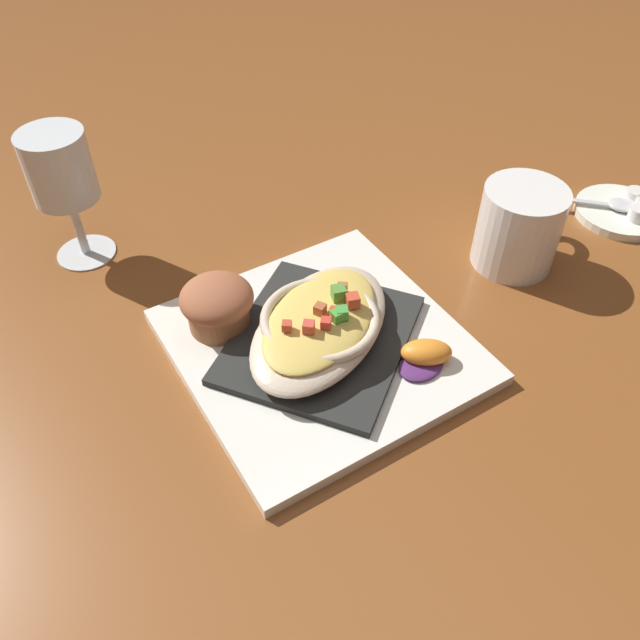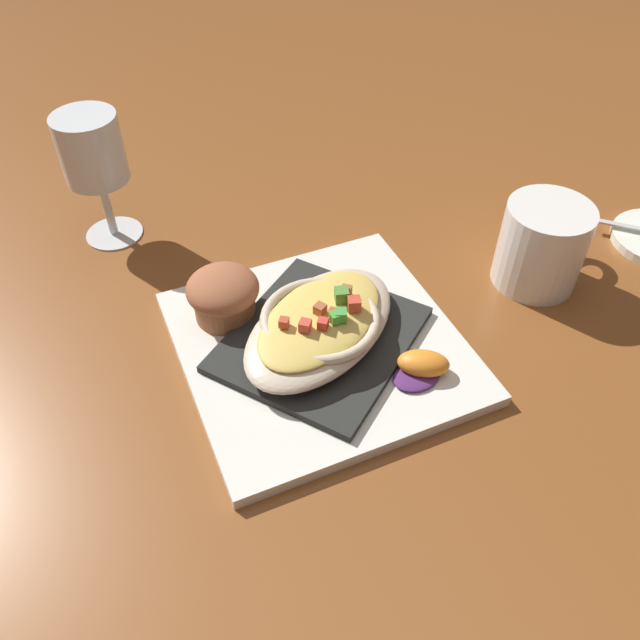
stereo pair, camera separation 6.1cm
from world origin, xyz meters
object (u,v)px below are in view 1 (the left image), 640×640
at_px(gratin_dish, 320,323).
at_px(spoon, 619,205).
at_px(square_plate, 320,346).
at_px(creamer_saucer, 620,212).
at_px(coffee_mug, 518,231).
at_px(orange_garnish, 425,355).
at_px(creamer_cup_0, 639,214).
at_px(creamer_cup_2, 635,196).
at_px(stemmed_glass, 61,175).
at_px(muffin, 217,304).

distance_m(gratin_dish, spoon, 0.44).
bearing_deg(square_plate, creamer_saucer, -3.95).
distance_m(square_plate, coffee_mug, 0.26).
height_order(orange_garnish, coffee_mug, coffee_mug).
bearing_deg(creamer_cup_0, coffee_mug, 165.87).
xyz_separation_m(gratin_dish, creamer_cup_0, (0.43, -0.05, -0.02)).
bearing_deg(creamer_cup_2, gratin_dish, 176.48).
bearing_deg(square_plate, spoon, -3.55).
height_order(coffee_mug, stemmed_glass, stemmed_glass).
distance_m(stemmed_glass, spoon, 0.65).
height_order(spoon, creamer_cup_0, creamer_cup_0).
bearing_deg(creamer_saucer, stemmed_glass, 151.23).
bearing_deg(gratin_dish, creamer_saucer, -3.94).
distance_m(muffin, stemmed_glass, 0.22).
bearing_deg(spoon, coffee_mug, 174.88).
xyz_separation_m(muffin, creamer_cup_2, (0.53, -0.11, -0.02)).
relative_size(square_plate, coffee_mug, 2.22).
relative_size(creamer_saucer, creamer_cup_2, 4.59).
relative_size(muffin, stemmed_glass, 0.48).
distance_m(muffin, creamer_cup_0, 0.52).
distance_m(coffee_mug, creamer_cup_0, 0.18).
height_order(muffin, creamer_cup_0, muffin).
relative_size(stemmed_glass, spoon, 1.82).
xyz_separation_m(orange_garnish, creamer_saucer, (0.37, 0.05, -0.02)).
height_order(square_plate, orange_garnish, orange_garnish).
xyz_separation_m(gratin_dish, orange_garnish, (0.07, -0.08, -0.02)).
distance_m(square_plate, creamer_cup_2, 0.46).
xyz_separation_m(square_plate, orange_garnish, (0.07, -0.08, 0.02)).
bearing_deg(spoon, square_plate, 176.45).
height_order(spoon, creamer_cup_2, creamer_cup_2).
height_order(square_plate, gratin_dish, gratin_dish).
relative_size(muffin, coffee_mug, 0.61).
relative_size(orange_garnish, creamer_cup_2, 2.62).
distance_m(orange_garnish, creamer_cup_0, 0.37).
bearing_deg(creamer_saucer, muffin, 167.92).
bearing_deg(square_plate, gratin_dish, -31.31).
distance_m(orange_garnish, creamer_cup_2, 0.40).
height_order(gratin_dish, coffee_mug, coffee_mug).
bearing_deg(spoon, orange_garnish, -171.94).
bearing_deg(spoon, creamer_saucer, -47.70).
bearing_deg(muffin, spoon, -11.79).
relative_size(square_plate, creamer_cup_2, 11.06).
bearing_deg(muffin, creamer_cup_2, -11.36).
bearing_deg(creamer_cup_0, muffin, 165.18).
bearing_deg(coffee_mug, gratin_dish, 177.51).
distance_m(gratin_dish, orange_garnish, 0.10).
bearing_deg(orange_garnish, gratin_dish, 129.77).
bearing_deg(muffin, creamer_saucer, -12.08).
relative_size(square_plate, gratin_dish, 1.22).
bearing_deg(coffee_mug, stemmed_glass, 143.29).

